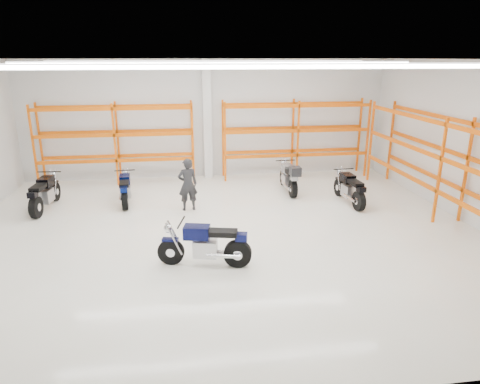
{
  "coord_description": "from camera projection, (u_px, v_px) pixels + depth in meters",
  "views": [
    {
      "loc": [
        -1.02,
        -10.63,
        4.55
      ],
      "look_at": [
        0.53,
        0.5,
        1.0
      ],
      "focal_mm": 32.0,
      "sensor_mm": 36.0,
      "label": 1
    }
  ],
  "objects": [
    {
      "name": "ground",
      "position": [
        223.0,
        233.0,
        11.55
      ],
      "size": [
        14.0,
        14.0,
        0.0
      ],
      "primitive_type": "plane",
      "color": "silver",
      "rests_on": "ground"
    },
    {
      "name": "room_shell",
      "position": [
        222.0,
        111.0,
        10.58
      ],
      "size": [
        14.02,
        12.02,
        4.51
      ],
      "color": "silver",
      "rests_on": "ground"
    },
    {
      "name": "motorcycle_main",
      "position": [
        208.0,
        246.0,
        9.63
      ],
      "size": [
        2.14,
        0.85,
        1.06
      ],
      "color": "black",
      "rests_on": "ground"
    },
    {
      "name": "motorcycle_back_a",
      "position": [
        44.0,
        194.0,
        13.18
      ],
      "size": [
        0.73,
        2.21,
        1.08
      ],
      "color": "black",
      "rests_on": "ground"
    },
    {
      "name": "motorcycle_back_b",
      "position": [
        125.0,
        190.0,
        13.78
      ],
      "size": [
        0.66,
        2.01,
        0.99
      ],
      "color": "black",
      "rests_on": "ground"
    },
    {
      "name": "motorcycle_back_c",
      "position": [
        289.0,
        178.0,
        14.89
      ],
      "size": [
        0.69,
        2.15,
        1.11
      ],
      "color": "black",
      "rests_on": "ground"
    },
    {
      "name": "motorcycle_back_d",
      "position": [
        350.0,
        190.0,
        13.74
      ],
      "size": [
        0.7,
        2.1,
        1.03
      ],
      "color": "black",
      "rests_on": "ground"
    },
    {
      "name": "standing_man",
      "position": [
        188.0,
        185.0,
        13.1
      ],
      "size": [
        0.66,
        0.49,
        1.64
      ],
      "primitive_type": "imported",
      "rotation": [
        0.0,
        0.0,
        3.31
      ],
      "color": "black",
      "rests_on": "ground"
    },
    {
      "name": "structural_column",
      "position": [
        207.0,
        120.0,
        16.37
      ],
      "size": [
        0.32,
        0.32,
        4.5
      ],
      "primitive_type": "cube",
      "color": "white",
      "rests_on": "ground"
    },
    {
      "name": "pallet_racking_back_left",
      "position": [
        116.0,
        136.0,
        15.74
      ],
      "size": [
        5.67,
        0.87,
        3.0
      ],
      "color": "#FC4E12",
      "rests_on": "ground"
    },
    {
      "name": "pallet_racking_back_right",
      "position": [
        295.0,
        132.0,
        16.63
      ],
      "size": [
        5.67,
        0.87,
        3.0
      ],
      "color": "#FC4E12",
      "rests_on": "ground"
    },
    {
      "name": "pallet_racking_side",
      "position": [
        455.0,
        160.0,
        11.85
      ],
      "size": [
        0.87,
        9.07,
        3.0
      ],
      "color": "#FC4E12",
      "rests_on": "ground"
    }
  ]
}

